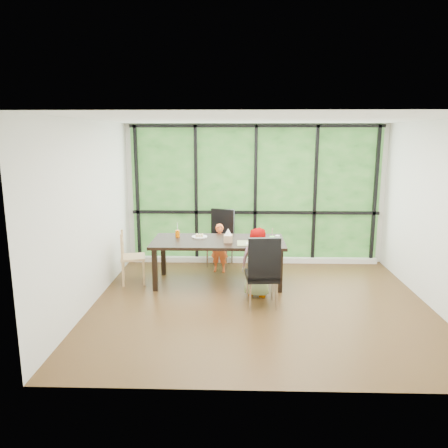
{
  "coord_description": "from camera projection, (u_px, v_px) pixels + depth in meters",
  "views": [
    {
      "loc": [
        -0.36,
        -6.1,
        2.49
      ],
      "look_at": [
        -0.57,
        0.82,
        1.05
      ],
      "focal_mm": 34.57,
      "sensor_mm": 36.0,
      "label": 1
    }
  ],
  "objects": [
    {
      "name": "ground",
      "position": [
        260.0,
        304.0,
        6.47
      ],
      "size": [
        5.0,
        5.0,
        0.0
      ],
      "primitive_type": "plane",
      "color": "black",
      "rests_on": "ground"
    },
    {
      "name": "back_wall",
      "position": [
        255.0,
        194.0,
        8.4
      ],
      "size": [
        5.0,
        0.0,
        5.0
      ],
      "primitive_type": "plane",
      "rotation": [
        1.57,
        0.0,
        0.0
      ],
      "color": "silver",
      "rests_on": "ground"
    },
    {
      "name": "foliage_backdrop",
      "position": [
        255.0,
        194.0,
        8.38
      ],
      "size": [
        4.8,
        0.02,
        2.65
      ],
      "primitive_type": "cube",
      "color": "#204C1B",
      "rests_on": "back_wall"
    },
    {
      "name": "window_mullions",
      "position": [
        255.0,
        195.0,
        8.34
      ],
      "size": [
        4.8,
        0.06,
        2.65
      ],
      "primitive_type": null,
      "color": "black",
      "rests_on": "back_wall"
    },
    {
      "name": "window_sill",
      "position": [
        254.0,
        260.0,
        8.56
      ],
      "size": [
        4.8,
        0.12,
        0.1
      ],
      "primitive_type": "cube",
      "color": "silver",
      "rests_on": "ground"
    },
    {
      "name": "dining_table",
      "position": [
        218.0,
        262.0,
        7.31
      ],
      "size": [
        2.31,
        1.24,
        0.75
      ],
      "primitive_type": "cube",
      "rotation": [
        0.0,
        0.0,
        -0.1
      ],
      "color": "black",
      "rests_on": "ground"
    },
    {
      "name": "chair_window_leather",
      "position": [
        220.0,
        238.0,
        8.25
      ],
      "size": [
        0.57,
        0.57,
        1.08
      ],
      "primitive_type": "cube",
      "rotation": [
        0.0,
        0.0,
        -0.27
      ],
      "color": "black",
      "rests_on": "ground"
    },
    {
      "name": "chair_interior_leather",
      "position": [
        262.0,
        271.0,
        6.29
      ],
      "size": [
        0.5,
        0.5,
        1.08
      ],
      "primitive_type": "cube",
      "rotation": [
        0.0,
        0.0,
        3.22
      ],
      "color": "black",
      "rests_on": "ground"
    },
    {
      "name": "chair_end_beech",
      "position": [
        133.0,
        257.0,
        7.31
      ],
      "size": [
        0.48,
        0.5,
        0.9
      ],
      "primitive_type": "cube",
      "rotation": [
        0.0,
        0.0,
        1.79
      ],
      "color": "tan",
      "rests_on": "ground"
    },
    {
      "name": "child_toddler",
      "position": [
        220.0,
        248.0,
        7.9
      ],
      "size": [
        0.36,
        0.27,
        0.9
      ],
      "primitive_type": "imported",
      "rotation": [
        0.0,
        0.0,
        -0.18
      ],
      "color": "orange",
      "rests_on": "ground"
    },
    {
      "name": "child_older",
      "position": [
        259.0,
        262.0,
        6.7
      ],
      "size": [
        0.61,
        0.49,
        1.09
      ],
      "primitive_type": "imported",
      "rotation": [
        0.0,
        0.0,
        2.85
      ],
      "color": "slate",
      "rests_on": "ground"
    },
    {
      "name": "placemat",
      "position": [
        252.0,
        243.0,
        7.02
      ],
      "size": [
        0.49,
        0.36,
        0.01
      ],
      "primitive_type": "cube",
      "color": "tan",
      "rests_on": "dining_table"
    },
    {
      "name": "plate_far",
      "position": [
        199.0,
        237.0,
        7.45
      ],
      "size": [
        0.27,
        0.27,
        0.02
      ],
      "primitive_type": "cylinder",
      "color": "white",
      "rests_on": "dining_table"
    },
    {
      "name": "plate_near",
      "position": [
        254.0,
        244.0,
        6.98
      ],
      "size": [
        0.25,
        0.25,
        0.02
      ],
      "primitive_type": "cylinder",
      "color": "white",
      "rests_on": "dining_table"
    },
    {
      "name": "orange_cup",
      "position": [
        178.0,
        234.0,
        7.45
      ],
      "size": [
        0.08,
        0.08,
        0.12
      ],
      "primitive_type": "cylinder",
      "color": "#ED6800",
      "rests_on": "dining_table"
    },
    {
      "name": "green_cup",
      "position": [
        272.0,
        241.0,
        6.93
      ],
      "size": [
        0.09,
        0.09,
        0.14
      ],
      "primitive_type": "cylinder",
      "color": "#4ED225",
      "rests_on": "dining_table"
    },
    {
      "name": "white_mug",
      "position": [
        277.0,
        238.0,
        7.26
      ],
      "size": [
        0.07,
        0.07,
        0.08
      ],
      "primitive_type": "cylinder",
      "color": "white",
      "rests_on": "dining_table"
    },
    {
      "name": "tissue_box",
      "position": [
        228.0,
        239.0,
        7.09
      ],
      "size": [
        0.14,
        0.14,
        0.12
      ],
      "primitive_type": "cube",
      "color": "tan",
      "rests_on": "dining_table"
    },
    {
      "name": "crepe_rolls_far",
      "position": [
        199.0,
        235.0,
        7.44
      ],
      "size": [
        0.15,
        0.12,
        0.04
      ],
      "primitive_type": null,
      "color": "tan",
      "rests_on": "plate_far"
    },
    {
      "name": "crepe_rolls_near",
      "position": [
        254.0,
        242.0,
        6.97
      ],
      "size": [
        0.1,
        0.12,
        0.04
      ],
      "primitive_type": null,
      "color": "tan",
      "rests_on": "plate_near"
    },
    {
      "name": "straw_white",
      "position": [
        177.0,
        228.0,
        7.43
      ],
      "size": [
        0.01,
        0.04,
        0.2
      ],
      "primitive_type": "cylinder",
      "rotation": [
        0.14,
        0.0,
        0.0
      ],
      "color": "white",
      "rests_on": "orange_cup"
    },
    {
      "name": "straw_pink",
      "position": [
        272.0,
        234.0,
        6.9
      ],
      "size": [
        0.01,
        0.04,
        0.2
      ],
      "primitive_type": "cylinder",
      "rotation": [
        0.14,
        0.0,
        0.0
      ],
      "color": "pink",
      "rests_on": "green_cup"
    },
    {
      "name": "tissue",
      "position": [
        228.0,
        232.0,
        7.06
      ],
      "size": [
        0.12,
        0.12,
        0.11
      ],
      "primitive_type": "cone",
      "color": "white",
      "rests_on": "tissue_box"
    }
  ]
}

